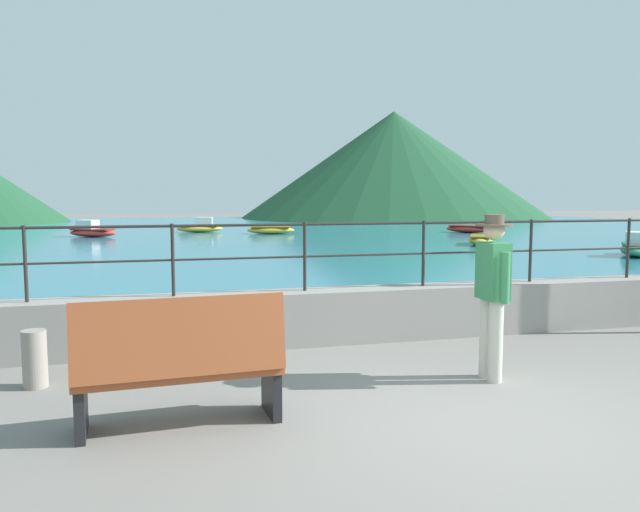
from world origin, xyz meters
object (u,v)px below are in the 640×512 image
(boat_1, at_px, (200,227))
(boat_2, at_px, (271,230))
(boat_3, at_px, (469,229))
(boat_6, at_px, (636,247))
(boat_5, at_px, (92,231))
(bench_main, at_px, (181,363))
(bollard, at_px, (35,359))
(person_walking, at_px, (492,288))
(boat_4, at_px, (481,239))

(boat_1, height_order, boat_2, boat_1)
(boat_3, bearing_deg, boat_6, -93.16)
(boat_5, bearing_deg, boat_3, -4.77)
(bench_main, height_order, bollard, bench_main)
(boat_3, xyz_separation_m, boat_6, (-0.66, -11.90, 0.07))
(person_walking, xyz_separation_m, boat_1, (-1.45, 25.75, -0.65))
(boat_4, bearing_deg, bench_main, -126.49)
(person_walking, relative_size, boat_4, 0.72)
(boat_4, relative_size, boat_6, 1.04)
(boat_1, relative_size, boat_6, 1.02)
(boat_1, bearing_deg, person_walking, -86.78)
(boat_5, relative_size, boat_6, 1.04)
(person_walking, relative_size, boat_1, 0.73)
(bench_main, relative_size, boat_1, 0.72)
(boat_5, bearing_deg, boat_1, 24.71)
(boat_2, xyz_separation_m, boat_5, (-8.19, -0.02, 0.07))
(bollard, distance_m, boat_2, 23.45)
(bollard, bearing_deg, person_walking, -11.26)
(boat_1, distance_m, boat_6, 19.98)
(bollard, height_order, boat_1, boat_1)
(boat_2, relative_size, boat_5, 1.00)
(person_walking, xyz_separation_m, boat_2, (1.77, 23.48, -0.72))
(boat_5, bearing_deg, boat_4, -29.25)
(person_walking, bearing_deg, boat_1, 93.22)
(boat_1, relative_size, boat_2, 0.98)
(boat_2, height_order, boat_5, boat_5)
(boat_2, height_order, boat_4, same)
(bench_main, distance_m, boat_3, 26.97)
(boat_2, bearing_deg, person_walking, -94.32)
(bollard, xyz_separation_m, boat_6, (15.54, 9.14, 0.03))
(boat_4, distance_m, boat_6, 5.67)
(bollard, bearing_deg, boat_1, 82.73)
(boat_4, xyz_separation_m, boat_6, (2.49, -5.09, 0.07))
(boat_4, relative_size, boat_5, 1.00)
(boat_1, bearing_deg, bollard, -97.27)
(bench_main, bearing_deg, boat_5, 97.59)
(boat_3, distance_m, boat_6, 11.92)
(person_walking, bearing_deg, bench_main, -169.77)
(bollard, bearing_deg, boat_3, 52.43)
(boat_4, bearing_deg, boat_2, 128.61)
(boat_6, bearing_deg, bollard, -149.52)
(bench_main, height_order, person_walking, person_walking)
(bollard, distance_m, boat_1, 25.03)
(bollard, distance_m, boat_4, 19.31)
(person_walking, height_order, boat_3, person_walking)
(boat_4, height_order, boat_6, boat_6)
(bollard, bearing_deg, boat_2, 74.18)
(bench_main, distance_m, boat_4, 19.57)
(bench_main, relative_size, person_walking, 0.99)
(boat_4, xyz_separation_m, boat_5, (-14.84, 8.31, 0.07))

